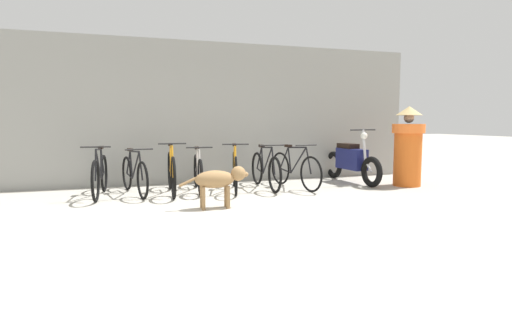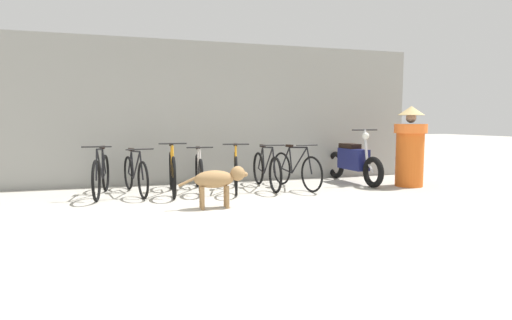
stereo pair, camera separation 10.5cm
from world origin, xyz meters
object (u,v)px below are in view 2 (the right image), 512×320
object	(u,v)px
stray_dog	(219,179)
bicycle_5	(266,170)
bicycle_1	(135,175)
bicycle_6	(296,170)
motorcycle	(353,162)
bicycle_2	(172,173)
person_in_robes	(410,146)
bicycle_3	(199,173)
bicycle_4	(236,171)
bicycle_0	(101,175)

from	to	relation	value
stray_dog	bicycle_5	bearing A→B (deg)	51.77
bicycle_1	bicycle_5	xyz separation A→B (m)	(2.39, -0.09, 0.01)
bicycle_5	bicycle_6	world-z (taller)	bicycle_5
bicycle_6	motorcycle	bearing A→B (deg)	91.32
bicycle_1	bicycle_6	world-z (taller)	bicycle_6
bicycle_1	bicycle_2	world-z (taller)	bicycle_2
person_in_robes	bicycle_1	bearing A→B (deg)	7.40
bicycle_3	motorcycle	bearing A→B (deg)	96.44
motorcycle	person_in_robes	world-z (taller)	person_in_robes
stray_dog	bicycle_6	bearing A→B (deg)	38.63
bicycle_3	bicycle_1	bearing A→B (deg)	-84.70
bicycle_1	person_in_robes	world-z (taller)	person_in_robes
bicycle_6	person_in_robes	world-z (taller)	person_in_robes
bicycle_4	bicycle_6	size ratio (longest dim) A/B	1.04
bicycle_1	bicycle_5	distance (m)	2.39
motorcycle	bicycle_5	bearing A→B (deg)	-87.15
bicycle_4	motorcycle	size ratio (longest dim) A/B	0.87
bicycle_5	bicycle_6	distance (m)	0.57
bicycle_2	person_in_robes	distance (m)	4.60
bicycle_4	bicycle_5	bearing A→B (deg)	108.92
bicycle_1	motorcycle	size ratio (longest dim) A/B	0.83
bicycle_5	motorcycle	bearing A→B (deg)	95.98
bicycle_6	stray_dog	bearing A→B (deg)	-63.94
person_in_robes	stray_dog	bearing A→B (deg)	27.23
bicycle_4	bicycle_5	size ratio (longest dim) A/B	1.02
bicycle_1	bicycle_5	world-z (taller)	bicycle_5
bicycle_0	stray_dog	size ratio (longest dim) A/B	1.61
bicycle_5	stray_dog	world-z (taller)	bicycle_5
bicycle_1	bicycle_3	distance (m)	1.12
bicycle_2	motorcycle	xyz separation A→B (m)	(3.73, 0.25, 0.07)
bicycle_0	stray_dog	distance (m)	2.30
bicycle_2	bicycle_5	world-z (taller)	bicycle_2
bicycle_2	person_in_robes	world-z (taller)	person_in_robes
bicycle_1	motorcycle	world-z (taller)	motorcycle
bicycle_3	person_in_robes	distance (m)	4.14
bicycle_2	motorcycle	distance (m)	3.74
bicycle_3	stray_dog	world-z (taller)	bicycle_3
bicycle_1	motorcycle	xyz separation A→B (m)	(4.37, 0.12, 0.10)
bicycle_1	bicycle_4	world-z (taller)	bicycle_4
bicycle_5	motorcycle	xyz separation A→B (m)	(1.97, 0.21, 0.09)
bicycle_5	stray_dog	distance (m)	1.88
bicycle_2	bicycle_5	bearing A→B (deg)	93.38
bicycle_2	motorcycle	size ratio (longest dim) A/B	0.86
bicycle_0	bicycle_4	size ratio (longest dim) A/B	0.96
bicycle_5	bicycle_6	size ratio (longest dim) A/B	1.02
bicycle_0	bicycle_2	world-z (taller)	bicycle_2
stray_dog	bicycle_1	bearing A→B (deg)	129.03
motorcycle	bicycle_2	bearing A→B (deg)	-89.23
bicycle_0	bicycle_5	world-z (taller)	bicycle_0
bicycle_1	bicycle_4	bearing A→B (deg)	71.19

